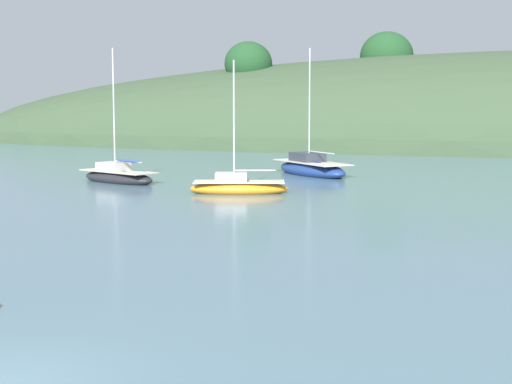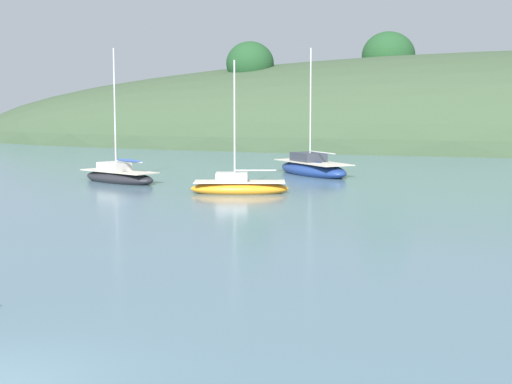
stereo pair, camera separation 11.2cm
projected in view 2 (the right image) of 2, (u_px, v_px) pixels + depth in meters
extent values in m
ellipsoid|color=#1E4723|center=(250.00, 63.00, 85.60)|extent=(5.19, 4.72, 4.72)
ellipsoid|color=#1E4723|center=(388.00, 56.00, 88.69)|extent=(5.95, 5.41, 5.41)
ellipsoid|color=orange|center=(240.00, 189.00, 43.00)|extent=(5.62, 3.02, 0.85)
cube|color=beige|center=(240.00, 182.00, 42.95)|extent=(5.17, 2.78, 0.06)
cube|color=beige|center=(232.00, 177.00, 42.93)|extent=(1.94, 1.55, 0.50)
cylinder|color=silver|center=(235.00, 121.00, 42.57)|extent=(0.09, 0.09, 6.53)
cylinder|color=silver|center=(255.00, 170.00, 42.88)|extent=(2.20, 0.59, 0.07)
ellipsoid|color=navy|center=(313.00, 170.00, 53.18)|extent=(6.66, 7.12, 1.17)
cube|color=beige|center=(313.00, 162.00, 53.11)|extent=(6.13, 6.55, 0.06)
cube|color=#333842|center=(308.00, 157.00, 53.59)|extent=(2.75, 2.82, 0.61)
cylinder|color=silver|center=(310.00, 105.00, 52.99)|extent=(0.09, 0.09, 7.59)
cylinder|color=silver|center=(322.00, 152.00, 52.00)|extent=(2.07, 2.35, 0.07)
ellipsoid|color=#232328|center=(119.00, 178.00, 48.51)|extent=(6.10, 4.39, 0.93)
cube|color=beige|center=(119.00, 171.00, 48.46)|extent=(5.61, 4.04, 0.06)
cube|color=beige|center=(114.00, 167.00, 48.73)|extent=(2.25, 1.99, 0.53)
cylinder|color=silver|center=(115.00, 110.00, 48.21)|extent=(0.09, 0.09, 7.46)
cylinder|color=silver|center=(129.00, 162.00, 47.78)|extent=(2.22, 1.16, 0.07)
ellipsoid|color=#2D4784|center=(129.00, 161.00, 47.78)|extent=(2.19, 1.24, 0.20)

